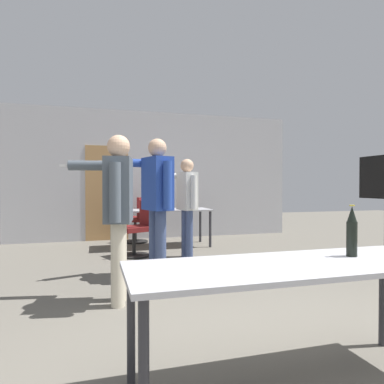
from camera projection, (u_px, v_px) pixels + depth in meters
The scene contains 9 objects.
back_wall at pixel (156, 176), 7.75m from camera, with size 6.37×0.12×2.84m.
conference_table_near at pixel (294, 275), 2.00m from camera, with size 1.95×0.66×0.72m.
conference_table_far at pixel (160, 213), 6.62m from camera, with size 1.94×0.76×0.72m.
person_left_plaid at pixel (117, 202), 3.41m from camera, with size 0.75×0.75×1.68m.
person_center_tall at pixel (186, 198), 5.59m from camera, with size 0.80×0.56×1.62m.
person_right_polo at pixel (156, 194), 4.40m from camera, with size 0.92×0.65×1.79m.
office_chair_side_rolled at pixel (138, 230), 5.75m from camera, with size 0.65×0.62×0.92m.
office_chair_far_left at pixel (138, 221), 7.09m from camera, with size 0.68×0.69×0.95m.
beer_bottle at pixel (352, 232), 2.18m from camera, with size 0.07×0.07×0.33m.
Camera 1 is at (-1.36, -1.50, 1.17)m, focal length 32.00 mm.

